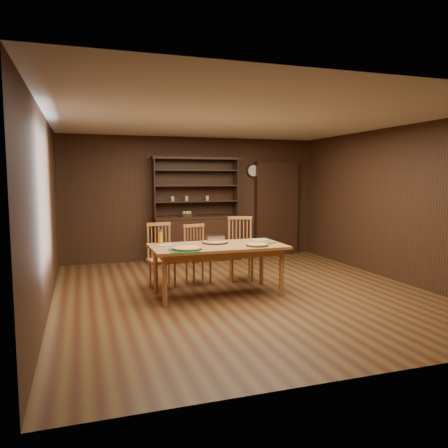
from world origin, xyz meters
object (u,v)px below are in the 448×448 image
object	(u,v)px
chair_center	(196,252)
chair_right	(241,246)
dining_table	(218,250)
juice_bottle	(160,238)
china_hutch	(197,232)
chair_left	(161,253)

from	to	relation	value
chair_center	chair_right	xyz separation A→B (m)	(0.79, 0.02, 0.06)
dining_table	juice_bottle	size ratio (longest dim) A/B	8.97
china_hutch	chair_left	size ratio (longest dim) A/B	2.13
china_hutch	chair_left	world-z (taller)	china_hutch
juice_bottle	chair_center	bearing A→B (deg)	36.59
dining_table	chair_center	xyz separation A→B (m)	(-0.11, 0.83, -0.16)
chair_center	juice_bottle	world-z (taller)	chair_center
dining_table	juice_bottle	bearing A→B (deg)	158.38
chair_center	chair_right	bearing A→B (deg)	-10.02
dining_table	chair_right	bearing A→B (deg)	51.36
china_hutch	juice_bottle	bearing A→B (deg)	-116.23
juice_bottle	chair_left	bearing A→B (deg)	79.62
chair_left	juice_bottle	size ratio (longest dim) A/B	4.64
chair_center	juice_bottle	distance (m)	0.92
china_hutch	dining_table	size ratio (longest dim) A/B	1.10
china_hutch	chair_center	size ratio (longest dim) A/B	2.23
chair_left	chair_right	xyz separation A→B (m)	(1.39, 0.06, 0.03)
chair_center	dining_table	bearing A→B (deg)	-93.54
chair_right	china_hutch	bearing A→B (deg)	111.59
chair_right	juice_bottle	world-z (taller)	chair_right
chair_right	juice_bottle	xyz separation A→B (m)	(-1.48, -0.53, 0.28)
chair_left	chair_center	bearing A→B (deg)	-2.37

